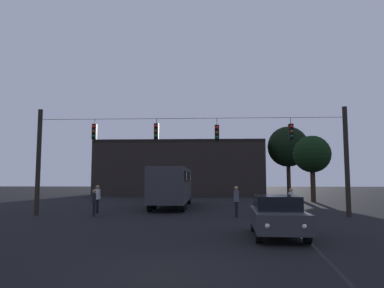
{
  "coord_description": "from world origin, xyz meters",
  "views": [
    {
      "loc": [
        1.17,
        -8.42,
        2.11
      ],
      "look_at": [
        0.1,
        14.22,
        4.38
      ],
      "focal_mm": 33.75,
      "sensor_mm": 36.0,
      "label": 1
    }
  ],
  "objects_px": {
    "tree_behind_building": "(288,147)",
    "car_far_left": "(161,192)",
    "pedestrian_crossing_center": "(94,201)",
    "pedestrian_crossing_right": "(97,197)",
    "city_bus": "(172,183)",
    "car_near_right": "(277,215)",
    "pedestrian_near_bus": "(291,201)",
    "pedestrian_crossing_left": "(236,199)",
    "tree_left_silhouette": "(312,154)"
  },
  "relations": [
    {
      "from": "pedestrian_crossing_center",
      "to": "tree_left_silhouette",
      "type": "bearing_deg",
      "value": 41.59
    },
    {
      "from": "pedestrian_crossing_center",
      "to": "car_far_left",
      "type": "bearing_deg",
      "value": 85.46
    },
    {
      "from": "city_bus",
      "to": "tree_left_silhouette",
      "type": "relative_size",
      "value": 1.7
    },
    {
      "from": "car_far_left",
      "to": "pedestrian_crossing_left",
      "type": "bearing_deg",
      "value": -69.7
    },
    {
      "from": "pedestrian_crossing_center",
      "to": "tree_left_silhouette",
      "type": "relative_size",
      "value": 0.24
    },
    {
      "from": "car_near_right",
      "to": "pedestrian_crossing_right",
      "type": "relative_size",
      "value": 2.48
    },
    {
      "from": "car_near_right",
      "to": "pedestrian_near_bus",
      "type": "height_order",
      "value": "pedestrian_near_bus"
    },
    {
      "from": "car_near_right",
      "to": "pedestrian_crossing_left",
      "type": "xyz_separation_m",
      "value": [
        -0.99,
        7.03,
        0.21
      ]
    },
    {
      "from": "pedestrian_near_bus",
      "to": "tree_behind_building",
      "type": "bearing_deg",
      "value": 77.92
    },
    {
      "from": "car_near_right",
      "to": "car_far_left",
      "type": "xyz_separation_m",
      "value": [
        -7.78,
        25.36,
        0.0
      ]
    },
    {
      "from": "city_bus",
      "to": "pedestrian_crossing_left",
      "type": "height_order",
      "value": "city_bus"
    },
    {
      "from": "pedestrian_crossing_right",
      "to": "pedestrian_near_bus",
      "type": "bearing_deg",
      "value": -10.39
    },
    {
      "from": "city_bus",
      "to": "tree_behind_building",
      "type": "bearing_deg",
      "value": 58.32
    },
    {
      "from": "pedestrian_crossing_left",
      "to": "pedestrian_crossing_right",
      "type": "relative_size",
      "value": 0.99
    },
    {
      "from": "car_near_right",
      "to": "city_bus",
      "type": "bearing_deg",
      "value": 110.53
    },
    {
      "from": "pedestrian_near_bus",
      "to": "tree_left_silhouette",
      "type": "height_order",
      "value": "tree_left_silhouette"
    },
    {
      "from": "car_far_left",
      "to": "pedestrian_crossing_left",
      "type": "relative_size",
      "value": 2.52
    },
    {
      "from": "car_far_left",
      "to": "tree_behind_building",
      "type": "distance_m",
      "value": 20.99
    },
    {
      "from": "tree_behind_building",
      "to": "car_far_left",
      "type": "bearing_deg",
      "value": -144.2
    },
    {
      "from": "pedestrian_crossing_right",
      "to": "pedestrian_near_bus",
      "type": "xyz_separation_m",
      "value": [
        11.73,
        -2.15,
        -0.09
      ]
    },
    {
      "from": "car_far_left",
      "to": "tree_behind_building",
      "type": "height_order",
      "value": "tree_behind_building"
    },
    {
      "from": "pedestrian_crossing_left",
      "to": "pedestrian_crossing_center",
      "type": "xyz_separation_m",
      "value": [
        -8.24,
        -0.04,
        -0.14
      ]
    },
    {
      "from": "city_bus",
      "to": "tree_left_silhouette",
      "type": "distance_m",
      "value": 15.19
    },
    {
      "from": "car_far_left",
      "to": "pedestrian_near_bus",
      "type": "distance_m",
      "value": 20.97
    },
    {
      "from": "city_bus",
      "to": "pedestrian_crossing_center",
      "type": "relative_size",
      "value": 7.1
    },
    {
      "from": "pedestrian_crossing_center",
      "to": "pedestrian_crossing_left",
      "type": "bearing_deg",
      "value": 0.31
    },
    {
      "from": "pedestrian_crossing_left",
      "to": "pedestrian_near_bus",
      "type": "relative_size",
      "value": 1.07
    },
    {
      "from": "city_bus",
      "to": "pedestrian_crossing_left",
      "type": "bearing_deg",
      "value": -59.28
    },
    {
      "from": "pedestrian_crossing_left",
      "to": "pedestrian_near_bus",
      "type": "xyz_separation_m",
      "value": [
        3.06,
        -0.19,
        -0.08
      ]
    },
    {
      "from": "pedestrian_crossing_left",
      "to": "tree_left_silhouette",
      "type": "xyz_separation_m",
      "value": [
        8.55,
        14.86,
        3.6
      ]
    },
    {
      "from": "pedestrian_crossing_center",
      "to": "tree_behind_building",
      "type": "bearing_deg",
      "value": 59.46
    },
    {
      "from": "car_near_right",
      "to": "pedestrian_crossing_right",
      "type": "distance_m",
      "value": 13.2
    },
    {
      "from": "car_near_right",
      "to": "tree_behind_building",
      "type": "height_order",
      "value": "tree_behind_building"
    },
    {
      "from": "car_near_right",
      "to": "tree_behind_building",
      "type": "xyz_separation_m",
      "value": [
        8.55,
        37.14,
        5.95
      ]
    },
    {
      "from": "pedestrian_crossing_right",
      "to": "tree_behind_building",
      "type": "xyz_separation_m",
      "value": [
        18.22,
        28.15,
        5.73
      ]
    },
    {
      "from": "car_far_left",
      "to": "pedestrian_crossing_center",
      "type": "height_order",
      "value": "pedestrian_crossing_center"
    },
    {
      "from": "pedestrian_crossing_right",
      "to": "city_bus",
      "type": "bearing_deg",
      "value": 52.36
    },
    {
      "from": "pedestrian_crossing_right",
      "to": "tree_left_silhouette",
      "type": "xyz_separation_m",
      "value": [
        17.22,
        12.9,
        3.58
      ]
    },
    {
      "from": "pedestrian_crossing_center",
      "to": "tree_left_silhouette",
      "type": "xyz_separation_m",
      "value": [
        16.79,
        14.9,
        3.73
      ]
    },
    {
      "from": "pedestrian_crossing_center",
      "to": "pedestrian_near_bus",
      "type": "distance_m",
      "value": 11.3
    },
    {
      "from": "pedestrian_crossing_left",
      "to": "pedestrian_crossing_center",
      "type": "bearing_deg",
      "value": -179.69
    },
    {
      "from": "pedestrian_crossing_left",
      "to": "pedestrian_near_bus",
      "type": "height_order",
      "value": "pedestrian_crossing_left"
    },
    {
      "from": "city_bus",
      "to": "pedestrian_crossing_right",
      "type": "height_order",
      "value": "city_bus"
    },
    {
      "from": "pedestrian_crossing_center",
      "to": "pedestrian_near_bus",
      "type": "xyz_separation_m",
      "value": [
        11.3,
        -0.14,
        0.06
      ]
    },
    {
      "from": "pedestrian_crossing_left",
      "to": "tree_behind_building",
      "type": "relative_size",
      "value": 0.18
    },
    {
      "from": "city_bus",
      "to": "tree_left_silhouette",
      "type": "xyz_separation_m",
      "value": [
        12.98,
        7.4,
        2.74
      ]
    },
    {
      "from": "city_bus",
      "to": "car_far_left",
      "type": "bearing_deg",
      "value": 102.2
    },
    {
      "from": "city_bus",
      "to": "pedestrian_crossing_right",
      "type": "bearing_deg",
      "value": -127.64
    },
    {
      "from": "pedestrian_near_bus",
      "to": "tree_left_silhouette",
      "type": "distance_m",
      "value": 16.43
    },
    {
      "from": "car_near_right",
      "to": "tree_left_silhouette",
      "type": "distance_m",
      "value": 23.46
    }
  ]
}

